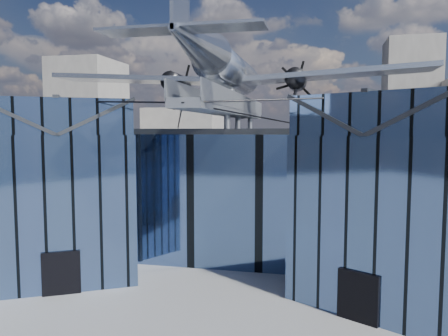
# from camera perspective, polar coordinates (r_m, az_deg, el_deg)

# --- Properties ---
(ground_plane) EXTENTS (120.00, 120.00, 0.00)m
(ground_plane) POSITION_cam_1_polar(r_m,az_deg,el_deg) (29.53, -0.88, -14.40)
(ground_plane) COLOR gray
(museum) EXTENTS (32.88, 24.50, 17.60)m
(museum) POSITION_cam_1_polar(r_m,az_deg,el_deg) (33.81, 1.42, -2.26)
(museum) COLOR #486393
(museum) RESTS_ON ground
(bg_towers) EXTENTS (77.00, 24.50, 26.00)m
(bg_towers) POSITION_cam_1_polar(r_m,az_deg,el_deg) (77.74, 8.93, 5.06)
(bg_towers) COLOR gray
(bg_towers) RESTS_ON ground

